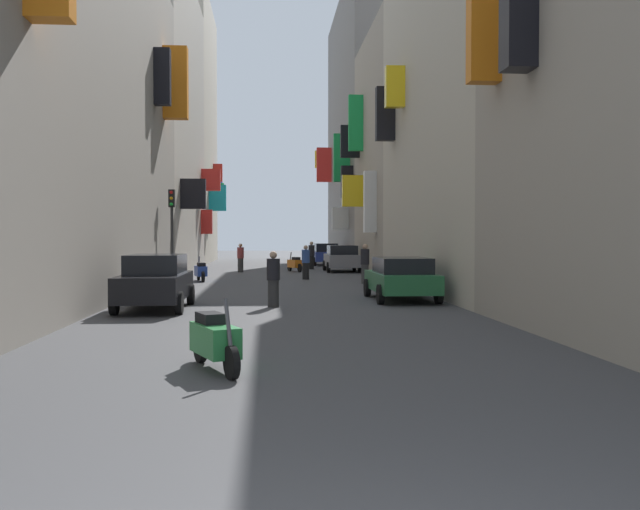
% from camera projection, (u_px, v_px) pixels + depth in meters
% --- Properties ---
extents(ground_plane, '(140.00, 140.00, 0.00)m').
position_uv_depth(ground_plane, '(278.00, 279.00, 33.03)').
color(ground_plane, '#424244').
extents(building_left_mid_a, '(7.30, 15.91, 17.51)m').
position_uv_depth(building_left_mid_a, '(141.00, 124.00, 41.32)').
color(building_left_mid_a, '#B2A899').
rests_on(building_left_mid_a, ground).
extents(building_left_mid_b, '(7.32, 12.90, 20.64)m').
position_uv_depth(building_left_mid_b, '(174.00, 134.00, 55.64)').
color(building_left_mid_b, '#BCB29E').
rests_on(building_left_mid_b, ground).
extents(building_right_mid_a, '(6.81, 14.73, 14.62)m').
position_uv_depth(building_right_mid_a, '(496.00, 95.00, 25.87)').
color(building_right_mid_a, '#BCB29E').
rests_on(building_right_mid_a, ground).
extents(building_right_mid_b, '(7.28, 10.95, 13.21)m').
position_uv_depth(building_right_mid_b, '(420.00, 155.00, 38.68)').
color(building_right_mid_b, '#9E9384').
rests_on(building_right_mid_b, ground).
extents(building_right_mid_c, '(7.27, 19.29, 20.15)m').
position_uv_depth(building_right_mid_c, '(377.00, 133.00, 53.66)').
color(building_right_mid_c, slate).
rests_on(building_right_mid_c, ground).
extents(parked_car_green, '(1.94, 4.15, 1.36)m').
position_uv_depth(parked_car_green, '(401.00, 277.00, 22.04)').
color(parked_car_green, '#236638').
rests_on(parked_car_green, ground).
extents(parked_car_blue, '(1.91, 4.49, 1.56)m').
position_uv_depth(parked_car_blue, '(326.00, 254.00, 49.79)').
color(parked_car_blue, navy).
rests_on(parked_car_blue, ground).
extents(parked_car_black, '(1.83, 4.08, 1.52)m').
position_uv_depth(parked_car_black, '(155.00, 281.00, 19.28)').
color(parked_car_black, black).
rests_on(parked_car_black, ground).
extents(parked_car_grey, '(1.98, 4.11, 1.53)m').
position_uv_depth(parked_car_grey, '(342.00, 258.00, 40.38)').
color(parked_car_grey, slate).
rests_on(parked_car_grey, ground).
extents(scooter_green, '(0.86, 1.87, 1.13)m').
position_uv_depth(scooter_green, '(215.00, 340.00, 10.44)').
color(scooter_green, '#287F3D').
rests_on(scooter_green, ground).
extents(scooter_blue, '(0.69, 1.85, 1.13)m').
position_uv_depth(scooter_blue, '(201.00, 271.00, 31.50)').
color(scooter_blue, '#2D4CAD').
rests_on(scooter_blue, ground).
extents(scooter_orange, '(0.84, 1.86, 1.13)m').
position_uv_depth(scooter_orange, '(295.00, 264.00, 40.27)').
color(scooter_orange, orange).
rests_on(scooter_orange, ground).
extents(pedestrian_crossing, '(0.44, 0.44, 1.72)m').
position_uv_depth(pedestrian_crossing, '(365.00, 264.00, 29.71)').
color(pedestrian_crossing, '#393939').
rests_on(pedestrian_crossing, ground).
extents(pedestrian_near_left, '(0.50, 0.50, 1.62)m').
position_uv_depth(pedestrian_near_left, '(306.00, 262.00, 32.89)').
color(pedestrian_near_left, black).
rests_on(pedestrian_near_left, ground).
extents(pedestrian_near_right, '(0.53, 0.53, 1.73)m').
position_uv_depth(pedestrian_near_right, '(311.00, 255.00, 43.40)').
color(pedestrian_near_right, black).
rests_on(pedestrian_near_right, ground).
extents(pedestrian_mid_street, '(0.42, 0.42, 1.60)m').
position_uv_depth(pedestrian_mid_street, '(273.00, 279.00, 19.84)').
color(pedestrian_mid_street, '#303030').
rests_on(pedestrian_mid_street, ground).
extents(pedestrian_far_away, '(0.53, 0.53, 1.64)m').
position_uv_depth(pedestrian_far_away, '(241.00, 258.00, 39.53)').
color(pedestrian_far_away, '#303030').
rests_on(pedestrian_far_away, ground).
extents(traffic_light_near_corner, '(0.26, 0.34, 4.03)m').
position_uv_depth(traffic_light_near_corner, '(172.00, 219.00, 29.53)').
color(traffic_light_near_corner, '#2D2D2D').
rests_on(traffic_light_near_corner, ground).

